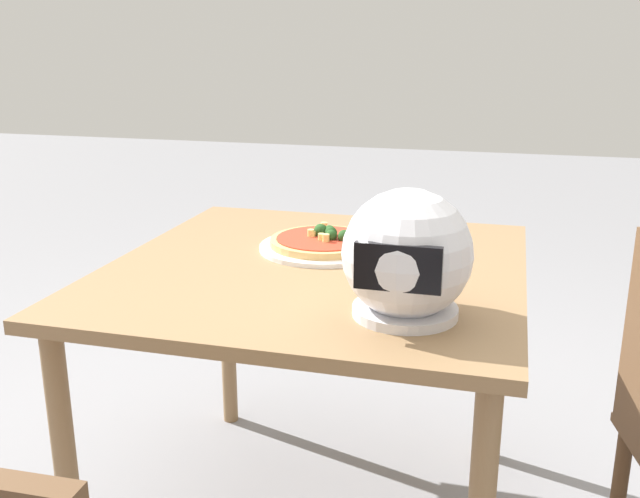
# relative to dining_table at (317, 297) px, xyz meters

# --- Properties ---
(dining_table) EXTENTS (1.00, 1.04, 0.75)m
(dining_table) POSITION_rel_dining_table_xyz_m (0.00, 0.00, 0.00)
(dining_table) COLOR olive
(dining_table) RESTS_ON ground
(pizza_plate) EXTENTS (0.34, 0.34, 0.01)m
(pizza_plate) POSITION_rel_dining_table_xyz_m (0.02, -0.13, 0.09)
(pizza_plate) COLOR white
(pizza_plate) RESTS_ON dining_table
(pizza) EXTENTS (0.28, 0.28, 0.05)m
(pizza) POSITION_rel_dining_table_xyz_m (0.02, -0.13, 0.11)
(pizza) COLOR tan
(pizza) RESTS_ON pizza_plate
(motorcycle_helmet) EXTENTS (0.26, 0.26, 0.26)m
(motorcycle_helmet) POSITION_rel_dining_table_xyz_m (-0.26, 0.28, 0.21)
(motorcycle_helmet) COLOR silver
(motorcycle_helmet) RESTS_ON dining_table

